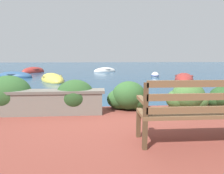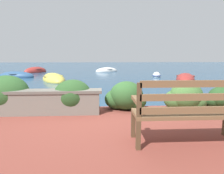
{
  "view_description": "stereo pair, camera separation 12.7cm",
  "coord_description": "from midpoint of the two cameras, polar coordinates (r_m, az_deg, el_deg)",
  "views": [
    {
      "loc": [
        -0.03,
        -4.77,
        1.46
      ],
      "look_at": [
        0.54,
        3.2,
        0.2
      ],
      "focal_mm": 32.0,
      "sensor_mm": 36.0,
      "label": 1
    },
    {
      "loc": [
        0.1,
        -4.78,
        1.46
      ],
      "look_at": [
        0.54,
        3.2,
        0.2
      ],
      "focal_mm": 32.0,
      "sensor_mm": 36.0,
      "label": 2
    }
  ],
  "objects": [
    {
      "name": "mooring_buoy",
      "position": [
        14.13,
        12.87,
        3.18
      ],
      "size": [
        0.57,
        0.57,
        0.52
      ],
      "color": "white",
      "rests_on": "ground_plane"
    },
    {
      "name": "park_bench",
      "position": [
        3.02,
        22.12,
        -6.18
      ],
      "size": [
        1.53,
        0.48,
        0.93
      ],
      "rotation": [
        0.0,
        0.0,
        -0.08
      ],
      "color": "brown",
      "rests_on": "patio_terrace"
    },
    {
      "name": "rowboat_mid",
      "position": [
        12.18,
        -16.07,
        2.04
      ],
      "size": [
        2.3,
        3.13,
        0.78
      ],
      "rotation": [
        0.0,
        0.0,
        5.17
      ],
      "color": "#DBC64C",
      "rests_on": "ground_plane"
    },
    {
      "name": "rowboat_far",
      "position": [
        15.05,
        -25.44,
        2.76
      ],
      "size": [
        2.53,
        1.27,
        0.71
      ],
      "rotation": [
        0.0,
        0.0,
        6.17
      ],
      "color": "#2D517A",
      "rests_on": "ground_plane"
    },
    {
      "name": "hedge_clump_left",
      "position": [
        4.96,
        -27.24,
        -2.32
      ],
      "size": [
        1.2,
        0.86,
        0.81
      ],
      "color": "#2D5628",
      "rests_on": "patio_terrace"
    },
    {
      "name": "hedge_clump_extra",
      "position": [
        5.47,
        29.14,
        -2.91
      ],
      "size": [
        0.75,
        0.54,
        0.51
      ],
      "color": "#284C23",
      "rests_on": "patio_terrace"
    },
    {
      "name": "ground_plane",
      "position": [
        4.99,
        -3.46,
        -8.05
      ],
      "size": [
        80.0,
        80.0,
        0.0
      ],
      "color": "navy"
    },
    {
      "name": "rowboat_outer",
      "position": [
        18.75,
        -20.84,
        4.14
      ],
      "size": [
        2.04,
        2.44,
        0.85
      ],
      "rotation": [
        0.0,
        0.0,
        1.0
      ],
      "color": "#9E2D28",
      "rests_on": "ground_plane"
    },
    {
      "name": "stone_wall",
      "position": [
        4.46,
        -17.32,
        -4.05
      ],
      "size": [
        2.34,
        0.39,
        0.52
      ],
      "color": "slate",
      "rests_on": "patio_terrace"
    },
    {
      "name": "rowboat_nearest",
      "position": [
        12.83,
        20.48,
        2.14
      ],
      "size": [
        2.07,
        3.0,
        0.72
      ],
      "rotation": [
        0.0,
        0.0,
        1.17
      ],
      "color": "#9E2D28",
      "rests_on": "ground_plane"
    },
    {
      "name": "hedge_clump_right",
      "position": [
        4.64,
        4.72,
        -2.93
      ],
      "size": [
        0.97,
        0.7,
        0.66
      ],
      "color": "#2D5628",
      "rests_on": "patio_terrace"
    },
    {
      "name": "hedge_clump_centre",
      "position": [
        4.52,
        -10.54,
        -3.03
      ],
      "size": [
        1.06,
        0.76,
        0.72
      ],
      "color": "#284C23",
      "rests_on": "patio_terrace"
    },
    {
      "name": "hedge_clump_far_right",
      "position": [
        4.91,
        20.9,
        -2.91
      ],
      "size": [
        0.95,
        0.68,
        0.64
      ],
      "color": "#426B33",
      "rests_on": "patio_terrace"
    },
    {
      "name": "rowboat_distant",
      "position": [
        18.3,
        -1.35,
        4.58
      ],
      "size": [
        2.51,
        2.27,
        0.71
      ],
      "rotation": [
        0.0,
        0.0,
        0.65
      ],
      "color": "silver",
      "rests_on": "ground_plane"
    }
  ]
}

